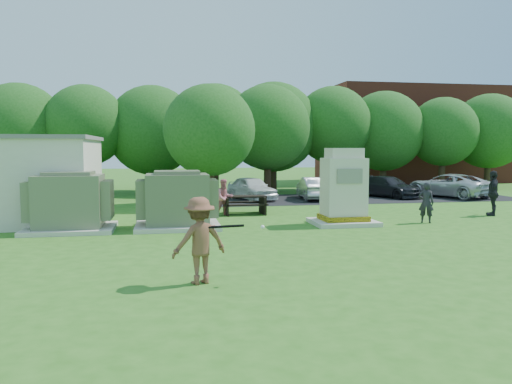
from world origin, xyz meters
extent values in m
plane|color=#2D6619|center=(0.00, 0.00, 0.00)|extent=(120.00, 120.00, 0.00)
cube|color=maroon|center=(18.00, 27.00, 4.00)|extent=(15.00, 8.00, 8.00)
cube|color=#232326|center=(7.00, 13.50, 0.01)|extent=(20.00, 6.00, 0.01)
cube|color=beige|center=(-6.50, 4.50, 0.07)|extent=(3.00, 2.40, 0.15)
cube|color=#666F4F|center=(-6.50, 4.50, 1.05)|extent=(2.20, 1.80, 1.80)
cube|color=#666F4F|center=(-6.50, 4.50, 2.01)|extent=(1.60, 1.30, 0.12)
cube|color=#666F4F|center=(-7.77, 4.50, 1.07)|extent=(0.32, 1.50, 1.35)
cube|color=#666F4F|center=(-5.23, 4.50, 1.07)|extent=(0.32, 1.50, 1.35)
cube|color=beige|center=(-2.80, 4.50, 0.07)|extent=(3.00, 2.40, 0.15)
cube|color=#5D6546|center=(-2.80, 4.50, 1.05)|extent=(2.20, 1.80, 1.80)
cube|color=#5D6546|center=(-2.80, 4.50, 2.01)|extent=(1.60, 1.30, 0.12)
cube|color=#5D6546|center=(-4.07, 4.50, 1.07)|extent=(0.32, 1.50, 1.35)
cube|color=#5D6546|center=(-1.53, 4.50, 1.07)|extent=(0.32, 1.50, 1.35)
cube|color=beige|center=(3.40, 4.21, 0.08)|extent=(2.37, 1.94, 0.16)
cube|color=yellow|center=(3.40, 4.21, 0.26)|extent=(1.67, 1.34, 0.19)
cube|color=beige|center=(3.40, 4.21, 1.43)|extent=(1.51, 1.18, 2.15)
cube|color=beige|center=(3.40, 4.21, 2.69)|extent=(1.24, 0.97, 0.38)
cube|color=gray|center=(3.40, 3.58, 1.86)|extent=(0.97, 0.04, 0.54)
cube|color=black|center=(0.18, 7.81, 0.77)|extent=(1.88, 0.73, 0.06)
cube|color=black|center=(0.18, 8.39, 0.46)|extent=(1.88, 0.26, 0.05)
cube|color=black|center=(0.18, 7.24, 0.46)|extent=(1.88, 0.26, 0.05)
cube|color=black|center=(-0.64, 7.81, 0.39)|extent=(0.08, 1.41, 0.77)
cube|color=black|center=(0.99, 7.81, 0.39)|extent=(0.08, 1.41, 0.77)
imported|color=brown|center=(-2.52, -3.15, 0.92)|extent=(1.35, 1.04, 1.85)
imported|color=black|center=(6.66, 3.97, 0.78)|extent=(0.68, 0.61, 1.57)
imported|color=#D36F7B|center=(-0.75, 7.36, 0.79)|extent=(0.88, 0.75, 1.57)
imported|color=black|center=(10.56, 5.41, 0.96)|extent=(0.97, 1.21, 1.93)
imported|color=white|center=(1.53, 13.71, 0.65)|extent=(2.67, 4.13, 1.31)
imported|color=#B1B0B5|center=(4.97, 13.31, 0.63)|extent=(1.70, 3.94, 1.26)
imported|color=black|center=(9.73, 13.80, 0.62)|extent=(3.32, 4.59, 1.24)
imported|color=silver|center=(13.25, 13.23, 0.69)|extent=(4.06, 5.48, 1.38)
cylinder|color=black|center=(-1.99, -3.18, 1.21)|extent=(0.85, 0.19, 0.06)
cylinder|color=maroon|center=(-2.30, -3.20, 1.21)|extent=(0.23, 0.10, 0.06)
sphere|color=white|center=(-1.21, -3.37, 1.21)|extent=(0.09, 0.09, 0.09)
cylinder|color=#47301E|center=(-12.00, 19.40, 1.20)|extent=(0.44, 0.44, 2.40)
sphere|color=#235B1C|center=(-12.00, 19.40, 4.08)|extent=(5.60, 5.60, 5.60)
cylinder|color=#47301E|center=(-8.00, 18.80, 1.40)|extent=(0.44, 0.44, 2.80)
sphere|color=#235B1C|center=(-8.00, 18.80, 4.30)|extent=(5.00, 5.00, 5.00)
cylinder|color=#47301E|center=(-4.00, 19.60, 1.15)|extent=(0.44, 0.44, 2.30)
sphere|color=#235B1C|center=(-4.00, 19.60, 4.04)|extent=(5.80, 5.80, 5.80)
cylinder|color=#47301E|center=(0.00, 18.70, 1.35)|extent=(0.44, 0.44, 2.70)
sphere|color=#235B1C|center=(0.00, 18.70, 4.32)|extent=(5.40, 5.40, 5.40)
cylinder|color=#47301E|center=(4.00, 19.30, 1.25)|extent=(0.44, 0.44, 2.50)
sphere|color=#235B1C|center=(4.00, 19.30, 4.30)|extent=(6.00, 6.00, 6.00)
cylinder|color=#47301E|center=(8.00, 18.90, 1.45)|extent=(0.44, 0.44, 2.90)
sphere|color=#235B1C|center=(8.00, 18.90, 4.46)|extent=(5.20, 5.20, 5.20)
cylinder|color=#47301E|center=(12.00, 19.50, 1.20)|extent=(0.44, 0.44, 2.40)
sphere|color=#235B1C|center=(12.00, 19.50, 4.08)|extent=(5.60, 5.60, 5.60)
cylinder|color=#47301E|center=(16.00, 18.60, 1.30)|extent=(0.44, 0.44, 2.60)
sphere|color=#235B1C|center=(16.00, 18.60, 4.04)|extent=(4.80, 4.80, 4.80)
cylinder|color=#47301E|center=(20.00, 19.20, 1.25)|extent=(0.44, 0.44, 2.50)
sphere|color=#235B1C|center=(20.00, 19.20, 4.12)|extent=(5.40, 5.40, 5.40)
cylinder|color=#47301E|center=(-1.00, 11.50, 1.20)|extent=(0.44, 0.44, 2.40)
sphere|color=#235B1C|center=(-1.00, 11.50, 3.78)|extent=(4.60, 4.60, 4.60)
cylinder|color=#47301E|center=(3.00, 16.50, 1.30)|extent=(0.44, 0.44, 2.60)
sphere|color=#235B1C|center=(3.00, 16.50, 4.16)|extent=(5.20, 5.20, 5.20)
camera|label=1|loc=(-3.22, -13.62, 2.87)|focal=35.00mm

